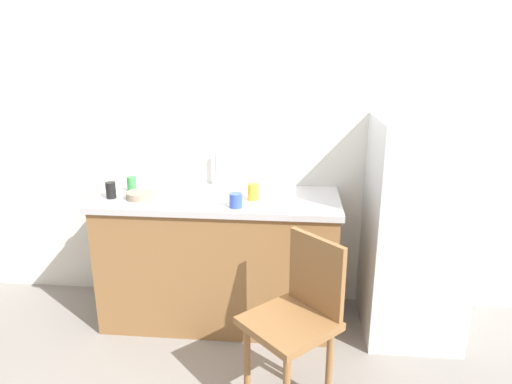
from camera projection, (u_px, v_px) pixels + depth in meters
name	position (u px, v px, depth m)	size (l,w,h in m)	color
ground_plane	(241.00, 381.00, 2.51)	(8.00, 8.00, 0.00)	gray
back_wall	(257.00, 122.00, 3.08)	(4.80, 0.10, 2.64)	silver
cabinet_base	(220.00, 261.00, 3.03)	(1.53, 0.60, 0.84)	olive
countertop	(219.00, 199.00, 2.90)	(1.57, 0.64, 0.04)	#B7B7BC
faucet	(217.00, 169.00, 3.11)	(0.02, 0.02, 0.24)	#B7B7BC
refrigerator	(415.00, 230.00, 2.82)	(0.57, 0.64, 1.40)	silver
chair	(298.00, 314.00, 2.26)	(0.57, 0.57, 0.89)	olive
terracotta_bowl	(140.00, 195.00, 2.84)	(0.18, 0.18, 0.04)	gray
cup_yellow	(253.00, 192.00, 2.81)	(0.07, 0.07, 0.11)	yellow
cup_blue	(236.00, 200.00, 2.67)	(0.08, 0.08, 0.09)	blue
cup_black	(111.00, 190.00, 2.84)	(0.06, 0.06, 0.10)	black
cup_green	(132.00, 184.00, 2.99)	(0.06, 0.06, 0.10)	green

